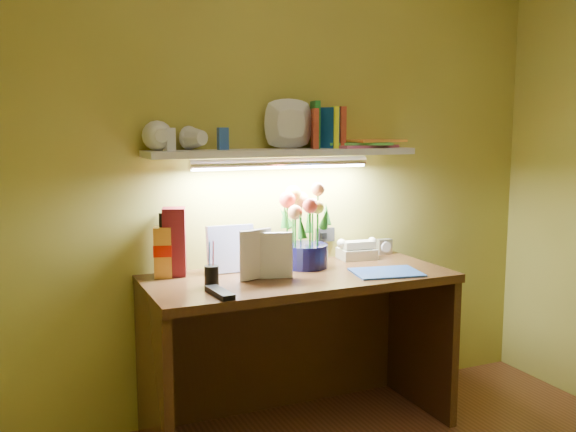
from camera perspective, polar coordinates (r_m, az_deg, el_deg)
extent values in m
cube|color=#32180D|center=(3.05, 1.00, -12.12)|extent=(1.40, 0.60, 0.75)
cube|color=#BBBABF|center=(3.43, 8.53, -2.70)|extent=(0.08, 0.04, 0.08)
cube|color=#5A1117|center=(2.94, -10.06, -2.27)|extent=(0.12, 0.12, 0.31)
cylinder|color=black|center=(2.74, -6.82, -4.69)|extent=(0.08, 0.08, 0.15)
cube|color=black|center=(2.60, -6.09, -6.78)|extent=(0.07, 0.20, 0.02)
cube|color=#2750AA|center=(3.00, 8.73, -4.98)|extent=(0.34, 0.28, 0.01)
imported|color=beige|center=(2.78, -4.29, -3.64)|extent=(0.17, 0.06, 0.23)
imported|color=silver|center=(2.84, -2.64, -3.55)|extent=(0.15, 0.06, 0.21)
cube|color=silver|center=(3.02, -0.37, 5.68)|extent=(1.30, 0.25, 0.03)
imported|color=silver|center=(2.84, -11.14, 6.73)|extent=(0.14, 0.14, 0.10)
imported|color=silver|center=(2.90, -7.59, 6.81)|extent=(0.14, 0.14, 0.10)
imported|color=silver|center=(3.04, 0.31, 6.53)|extent=(0.27, 0.27, 0.06)
cube|color=silver|center=(2.88, -10.52, 6.72)|extent=(0.06, 0.05, 0.10)
cube|color=#2750AA|center=(2.95, -5.81, 6.86)|extent=(0.05, 0.04, 0.10)
cube|color=#A83925|center=(3.09, 2.38, 7.77)|extent=(0.07, 0.13, 0.19)
cube|color=#F2FE17|center=(3.15, 4.08, 7.85)|extent=(0.05, 0.13, 0.20)
cube|color=blue|center=(3.15, 3.46, 7.83)|extent=(0.08, 0.14, 0.20)
cube|color=#1D7730|center=(3.12, 2.43, 8.10)|extent=(0.06, 0.15, 0.23)
cube|color=#A83925|center=(3.18, 4.42, 7.86)|extent=(0.04, 0.14, 0.20)
cube|color=#CE5B9A|center=(3.26, 6.17, 6.20)|extent=(0.38, 0.31, 0.01)
cube|color=#5DD259|center=(3.24, 6.18, 6.43)|extent=(0.37, 0.31, 0.01)
cube|color=#FF9B3D|center=(3.27, 7.47, 6.66)|extent=(0.32, 0.25, 0.01)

